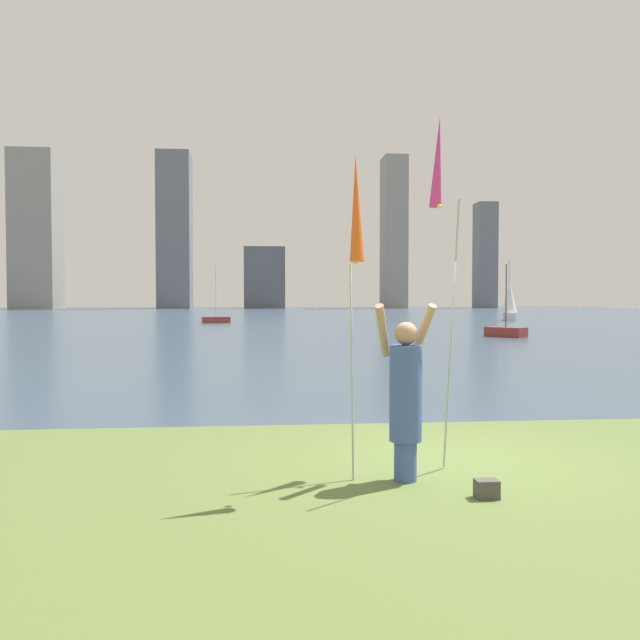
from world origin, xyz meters
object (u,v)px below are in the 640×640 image
person (406,394)px  sailboat_1 (506,332)px  kite_flag_right (438,172)px  sailboat_3 (509,302)px  sailboat_2 (216,319)px  bag (487,489)px  kite_flag_left (356,215)px

person → sailboat_1: bearing=74.6°
kite_flag_right → sailboat_1: size_ratio=1.16×
sailboat_3 → person: bearing=-112.4°
sailboat_1 → sailboat_3: size_ratio=0.73×
kite_flag_right → sailboat_2: size_ratio=0.97×
bag → sailboat_2: size_ratio=0.05×
kite_flag_left → bag: kite_flag_left is taller
kite_flag_right → kite_flag_left: bearing=-142.0°
sailboat_1 → person: bearing=-113.1°
person → sailboat_2: 45.47m
bag → sailboat_3: 51.85m
kite_flag_right → sailboat_2: bearing=96.9°
sailboat_2 → sailboat_3: 24.51m
kite_flag_left → kite_flag_right: (1.18, 0.92, 0.66)m
person → bag: 1.36m
person → sailboat_2: bearing=103.8°
kite_flag_left → kite_flag_right: bearing=38.0°
bag → sailboat_3: bearing=68.7°
kite_flag_left → person: bearing=10.0°
kite_flag_left → sailboat_3: sailboat_3 is taller
bag → sailboat_2: bearing=96.8°
kite_flag_left → sailboat_1: (11.63, 26.04, -2.72)m
person → sailboat_2: (-4.81, 45.21, -0.71)m
person → sailboat_3: bearing=75.3°
kite_flag_left → bag: bearing=-26.3°
bag → sailboat_3: (18.86, 48.28, 1.50)m
kite_flag_right → bag: bearing=-85.9°
kite_flag_right → sailboat_3: (18.97, 46.72, -2.06)m
person → kite_flag_left: (-0.59, -0.10, 2.00)m
kite_flag_left → kite_flag_right: size_ratio=0.85×
sailboat_1 → kite_flag_left: bearing=-114.1°
sailboat_2 → sailboat_3: size_ratio=0.87×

